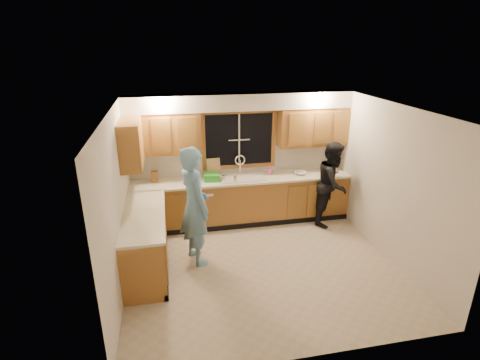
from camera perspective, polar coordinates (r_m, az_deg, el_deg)
name	(u,v)px	position (r m, az deg, el deg)	size (l,w,h in m)	color
floor	(262,265)	(6.17, 3.39, -12.87)	(4.20, 4.20, 0.00)	#C2B095
ceiling	(266,110)	(5.23, 3.97, 10.65)	(4.20, 4.20, 0.00)	silver
wall_back	(239,157)	(7.32, -0.15, 3.52)	(4.20, 4.20, 0.00)	silver
wall_left	(117,205)	(5.46, -18.20, -3.67)	(3.80, 3.80, 0.00)	silver
wall_right	(391,184)	(6.43, 22.07, -0.52)	(3.80, 3.80, 0.00)	silver
base_cabinets_back	(242,201)	(7.33, 0.31, -3.22)	(4.20, 0.60, 0.88)	#A56B2F
base_cabinets_left	(146,242)	(6.10, -14.20, -9.12)	(0.60, 1.90, 0.88)	#A56B2F
countertop_back	(242,179)	(7.14, 0.34, 0.11)	(4.20, 0.63, 0.04)	#EAE3C5
countertop_left	(144,215)	(5.89, -14.44, -5.21)	(0.63, 1.90, 0.04)	#EAE3C5
upper_cabinets_left	(163,134)	(6.88, -11.68, 6.95)	(1.35, 0.33, 0.75)	#A56B2F
upper_cabinets_right	(313,127)	(7.43, 11.05, 7.97)	(1.35, 0.33, 0.75)	#A56B2F
upper_cabinets_return	(131,144)	(6.31, -16.28, 5.32)	(0.33, 0.90, 0.75)	#A56B2F
soffit	(241,102)	(6.91, 0.13, 11.86)	(4.20, 0.35, 0.30)	silver
window_frame	(239,140)	(7.22, -0.14, 6.16)	(1.44, 0.03, 1.14)	black
sink	(242,181)	(7.17, 0.31, -0.10)	(0.86, 0.52, 0.57)	white
dishwasher	(199,206)	(7.22, -6.31, -3.99)	(0.60, 0.56, 0.82)	white
stove	(144,261)	(5.60, -14.41, -11.88)	(0.58, 0.75, 0.90)	white
man	(195,206)	(5.90, -6.94, -3.95)	(0.70, 0.46, 1.93)	#6BA3CB
woman	(333,183)	(7.39, 13.93, -0.51)	(0.79, 0.62, 1.63)	black
knife_block	(155,176)	(7.12, -12.89, 0.55)	(0.11, 0.09, 0.20)	#9B682A
cutting_board	(213,167)	(7.22, -4.06, 1.93)	(0.26, 0.02, 0.35)	tan
dish_crate	(212,177)	(7.03, -4.33, 0.45)	(0.28, 0.26, 0.13)	green
soap_bottle	(270,170)	(7.35, 4.59, 1.56)	(0.08, 0.08, 0.18)	pink
bowl	(300,173)	(7.42, 9.16, 1.03)	(0.23, 0.23, 0.06)	silver
can_left	(223,179)	(6.94, -2.55, 0.20)	(0.07, 0.07, 0.13)	beige
can_right	(235,180)	(6.91, -0.72, 0.04)	(0.06, 0.06, 0.11)	beige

